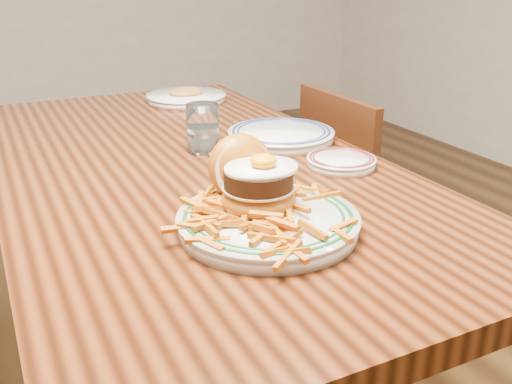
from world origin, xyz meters
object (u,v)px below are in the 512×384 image
table (188,194)px  chair_right (360,208)px  main_plate (263,205)px  side_plate (341,161)px

table → chair_right: (0.64, 0.15, -0.22)m
main_plate → side_plate: 0.37m
table → main_plate: (-0.00, -0.41, 0.13)m
chair_right → side_plate: (-0.34, -0.36, 0.32)m
side_plate → table: bearing=146.3°
main_plate → table: bearing=90.6°
table → chair_right: 0.69m
side_plate → main_plate: bearing=-145.7°
table → main_plate: bearing=-90.5°
main_plate → side_plate: main_plate is taller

